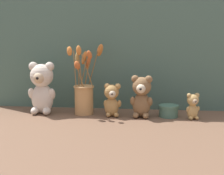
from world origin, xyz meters
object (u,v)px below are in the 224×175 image
teddy_bear_medium (142,96)px  teddy_bear_large (42,87)px  teddy_bear_small (112,99)px  teddy_bear_tiny (193,106)px  flower_vase (84,92)px  decorative_tin_tall (169,111)px

teddy_bear_medium → teddy_bear_large: bearing=176.4°
teddy_bear_small → teddy_bear_tiny: bearing=-2.3°
teddy_bear_large → teddy_bear_small: 0.33m
teddy_bear_large → teddy_bear_tiny: teddy_bear_large is taller
teddy_bear_large → flower_vase: flower_vase is taller
teddy_bear_tiny → flower_vase: (-0.48, 0.04, 0.04)m
teddy_bear_small → decorative_tin_tall: bearing=3.8°
teddy_bear_medium → decorative_tin_tall: bearing=11.0°
teddy_bear_medium → teddy_bear_tiny: size_ratio=1.63×
teddy_bear_large → decorative_tin_tall: size_ratio=2.71×
teddy_bear_tiny → flower_vase: size_ratio=0.35×
teddy_bear_large → teddy_bear_small: teddy_bear_large is taller
teddy_bear_large → teddy_bear_tiny: (0.68, -0.04, -0.07)m
flower_vase → teddy_bear_medium: bearing=-8.2°
teddy_bear_small → teddy_bear_large: bearing=176.1°
teddy_bear_tiny → decorative_tin_tall: teddy_bear_tiny is taller
teddy_bear_tiny → teddy_bear_large: bearing=176.9°
flower_vase → teddy_bear_small: bearing=-13.1°
teddy_bear_large → teddy_bear_tiny: 0.68m
flower_vase → teddy_bear_large: bearing=-177.5°
teddy_bear_small → flower_vase: (-0.13, 0.03, 0.03)m
teddy_bear_large → teddy_bear_medium: (0.46, -0.03, -0.03)m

